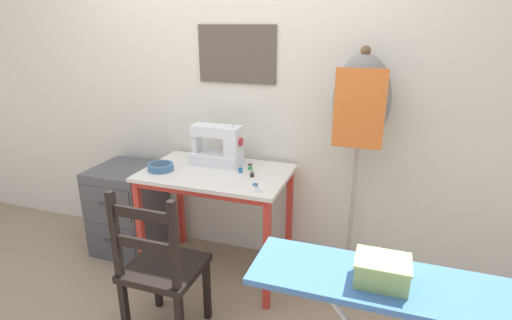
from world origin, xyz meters
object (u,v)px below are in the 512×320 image
Objects in this scene: thread_spool_far_edge at (252,175)px; storage_box at (382,271)px; fabric_bowl at (161,167)px; thread_spool_mid_table at (250,167)px; sewing_machine at (219,147)px; scissors at (256,186)px; filing_cabinet at (128,209)px; dress_form at (360,114)px; thread_spool_near_machine at (240,170)px; wooden_chair at (162,269)px; ironing_board at (401,296)px.

storage_box is (0.82, -0.98, 0.11)m from thread_spool_far_edge.
fabric_bowl is 0.60m from thread_spool_mid_table.
scissors is (0.37, -0.30, -0.13)m from sewing_machine.
filing_cabinet is 1.88m from dress_form.
thread_spool_far_edge is at bearing -26.49° from thread_spool_near_machine.
fabric_bowl is 1.70m from storage_box.
thread_spool_near_machine is 0.08m from thread_spool_mid_table.
scissors is at bearing 52.81° from wooden_chair.
thread_spool_mid_table is at bearing -8.22° from sewing_machine.
filing_cabinet is at bearing 177.20° from thread_spool_near_machine.
fabric_bowl is at bearing -166.42° from thread_spool_near_machine.
thread_spool_near_machine is at bearing 73.65° from wooden_chair.
ironing_board reaches higher than thread_spool_far_edge.
fabric_bowl is at bearing -165.21° from dress_form.
fabric_bowl is 0.74m from wooden_chair.
thread_spool_mid_table is 0.13m from thread_spool_far_edge.
thread_spool_mid_table is at bearing 19.44° from fabric_bowl.
sewing_machine is 0.92m from wooden_chair.
wooden_chair is at bearing 164.73° from ironing_board.
storage_box is at bearing -17.03° from wooden_chair.
dress_form is at bearing 15.67° from thread_spool_near_machine.
ironing_board is (0.95, -1.08, 0.01)m from thread_spool_mid_table.
thread_spool_mid_table is 0.78m from dress_form.
ironing_board is at bearing -47.11° from thread_spool_far_edge.
filing_cabinet is at bearing 158.52° from fabric_bowl.
thread_spool_near_machine is 1.41m from ironing_board.
thread_spool_mid_table reaches higher than filing_cabinet.
storage_box reaches higher than scissors.
ironing_board is at bearing 13.80° from storage_box.
fabric_bowl is 0.18× the size of wooden_chair.
filing_cabinet is (-1.06, 0.10, -0.45)m from thread_spool_far_edge.
scissors is 0.26m from thread_spool_near_machine.
dress_form is at bearing 14.79° from fabric_bowl.
dress_form is 8.45× the size of storage_box.
thread_spool_mid_table is at bearing 114.78° from thread_spool_far_edge.
dress_form is 1.48× the size of ironing_board.
thread_spool_near_machine reaches higher than thread_spool_mid_table.
thread_spool_far_edge is at bearing 7.13° from fabric_bowl.
dress_form reaches higher than scissors.
scissors is at bearing -63.21° from thread_spool_mid_table.
storage_box is (1.12, -0.34, 0.46)m from wooden_chair.
scissors is at bearing -38.96° from sewing_machine.
scissors is 0.20× the size of filing_cabinet.
filing_cabinet is at bearing 151.53° from ironing_board.
storage_box is at bearing -29.79° from filing_cabinet.
sewing_machine is 0.53× the size of filing_cabinet.
dress_form is (0.91, 0.89, 0.74)m from wooden_chair.
scissors is 0.74× the size of storage_box.
thread_spool_far_edge is (-0.08, 0.14, 0.01)m from scissors.
sewing_machine reaches higher than storage_box.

